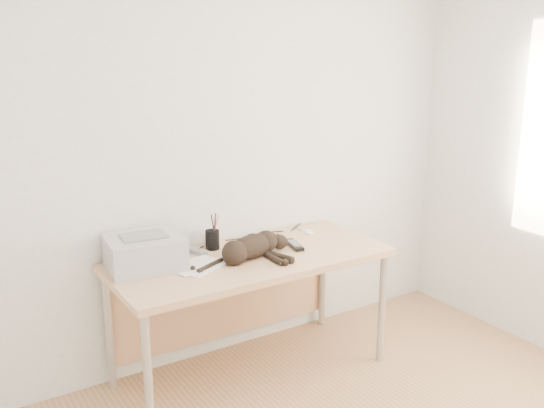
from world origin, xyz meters
TOP-DOWN VIEW (x-y plane):
  - wall_back at (0.00, 1.75)m, footprint 3.50×0.00m
  - desk at (0.00, 1.48)m, footprint 1.60×0.70m
  - printer at (-0.57, 1.54)m, footprint 0.43×0.38m
  - papers at (-0.32, 1.40)m, footprint 0.36×0.29m
  - cat at (-0.02, 1.35)m, footprint 0.64×0.30m
  - mug at (-0.12, 1.67)m, footprint 0.14×0.14m
  - pen_cup at (-0.12, 1.62)m, footprint 0.08×0.08m
  - remote_grey at (-0.25, 1.64)m, footprint 0.13×0.21m
  - remote_black at (0.31, 1.40)m, footprint 0.10×0.20m
  - mouse at (0.54, 1.57)m, footprint 0.10×0.12m
  - cable_tangle at (0.00, 1.70)m, footprint 1.36×0.07m

SIDE VIEW (x-z plane):
  - desk at x=0.00m, z-range 0.24..0.98m
  - papers at x=-0.32m, z-range 0.74..0.75m
  - cable_tangle at x=0.00m, z-range 0.74..0.75m
  - remote_black at x=0.31m, z-range 0.74..0.76m
  - remote_grey at x=-0.25m, z-range 0.74..0.76m
  - mouse at x=0.54m, z-range 0.74..0.77m
  - mug at x=-0.12m, z-range 0.74..0.84m
  - pen_cup at x=-0.12m, z-range 0.69..0.91m
  - cat at x=-0.02m, z-range 0.73..0.87m
  - printer at x=-0.57m, z-range 0.74..0.92m
  - wall_back at x=0.00m, z-range -0.45..3.05m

